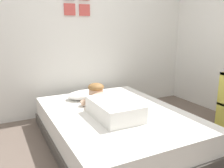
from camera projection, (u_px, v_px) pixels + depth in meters
ground_plane at (134, 160)px, 2.43m from camera, size 11.72×11.72×0.00m
back_wall at (76, 31)px, 3.59m from camera, size 3.86×0.12×2.50m
bed at (116, 127)px, 2.80m from camera, size 1.50×2.01×0.37m
pillow at (86, 94)px, 3.25m from camera, size 0.52×0.32×0.11m
person_lying at (109, 104)px, 2.69m from camera, size 0.43×0.92×0.27m
coffee_cup at (109, 98)px, 3.14m from camera, size 0.12×0.09×0.07m
cell_phone at (98, 116)px, 2.60m from camera, size 0.07×0.14×0.01m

